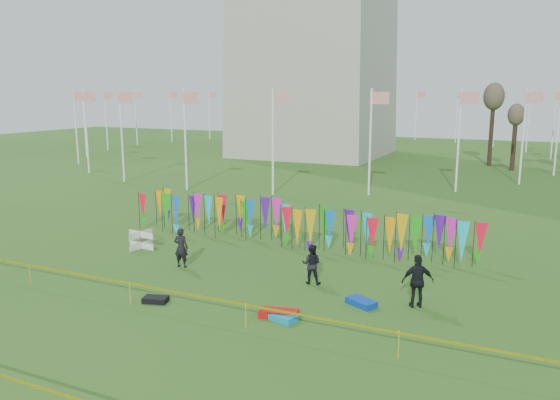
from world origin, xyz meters
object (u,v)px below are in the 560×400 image
at_px(person_mid, 311,264).
at_px(kite_bag_black, 156,300).
at_px(box_kite, 141,240).
at_px(kite_bag_turquoise, 281,317).
at_px(kite_bag_blue, 361,302).
at_px(person_left, 181,248).
at_px(person_right, 418,281).
at_px(kite_bag_red, 279,314).

xyz_separation_m(person_mid, kite_bag_black, (-4.51, -4.36, -0.72)).
xyz_separation_m(box_kite, kite_bag_turquoise, (10.00, -4.94, -0.35)).
bearing_deg(kite_bag_blue, box_kite, 168.31).
bearing_deg(person_mid, person_left, -8.30).
bearing_deg(person_left, person_right, 170.21).
bearing_deg(kite_bag_turquoise, person_mid, 96.05).
bearing_deg(kite_bag_turquoise, person_right, 37.95).
distance_m(person_right, kite_bag_black, 9.69).
xyz_separation_m(person_left, person_right, (10.49, -0.25, 0.09)).
height_order(box_kite, kite_bag_turquoise, box_kite).
xyz_separation_m(kite_bag_red, kite_bag_black, (-4.75, -0.71, -0.02)).
xyz_separation_m(kite_bag_turquoise, kite_bag_blue, (2.14, 2.42, 0.01)).
bearing_deg(kite_bag_black, person_left, 111.79).
relative_size(person_mid, kite_bag_black, 1.84).
bearing_deg(kite_bag_blue, kite_bag_turquoise, -131.38).
relative_size(person_right, kite_bag_blue, 1.77).
bearing_deg(person_right, kite_bag_blue, -5.08).
bearing_deg(person_mid, kite_bag_blue, 138.35).
relative_size(person_mid, kite_bag_blue, 1.49).
relative_size(box_kite, kite_bag_blue, 0.82).
distance_m(box_kite, person_mid, 9.66).
bearing_deg(kite_bag_red, kite_bag_turquoise, -46.50).
distance_m(kite_bag_turquoise, kite_bag_blue, 3.23).
relative_size(box_kite, person_left, 0.51).
xyz_separation_m(person_right, kite_bag_black, (-8.93, -3.65, -0.88)).
height_order(kite_bag_red, kite_bag_black, kite_bag_red).
distance_m(kite_bag_blue, kite_bag_black, 7.65).
distance_m(person_mid, person_right, 4.48).
bearing_deg(kite_bag_black, kite_bag_turquoise, 6.10).
bearing_deg(person_right, box_kite, -32.99).
relative_size(kite_bag_turquoise, kite_bag_blue, 1.00).
bearing_deg(kite_bag_blue, kite_bag_red, -135.86).
distance_m(person_left, kite_bag_blue, 8.71).
height_order(person_mid, kite_bag_turquoise, person_mid).
bearing_deg(kite_bag_red, kite_bag_black, -171.51).
xyz_separation_m(person_right, kite_bag_red, (-4.18, -2.94, -0.86)).
relative_size(person_mid, person_right, 0.84).
height_order(person_mid, kite_bag_black, person_mid).
relative_size(kite_bag_blue, kite_bag_black, 1.24).
relative_size(person_left, person_mid, 1.09).
xyz_separation_m(person_right, kite_bag_turquoise, (-4.01, -3.13, -0.88)).
distance_m(kite_bag_blue, kite_bag_red, 3.22).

